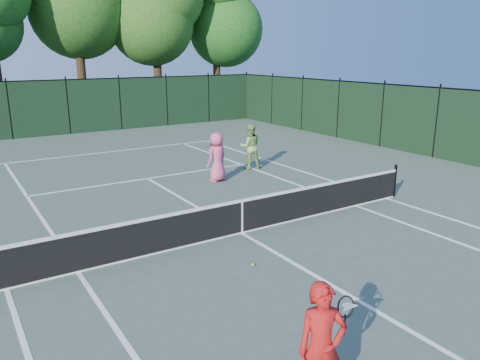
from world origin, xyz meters
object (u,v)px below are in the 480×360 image
loose_ball_midcourt (253,265)px  player_pink (217,157)px  coach (321,348)px  player_green (250,146)px

loose_ball_midcourt → player_pink: bearing=66.3°
coach → player_pink: bearing=89.2°
player_pink → coach: bearing=48.3°
coach → loose_ball_midcourt: size_ratio=26.00×
coach → player_green: (6.49, 11.31, 0.01)m
coach → player_green: 13.04m
player_green → loose_ball_midcourt: player_green is taller
coach → player_green: bearing=82.6°
player_green → coach: bearing=81.1°
coach → player_pink: 11.31m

